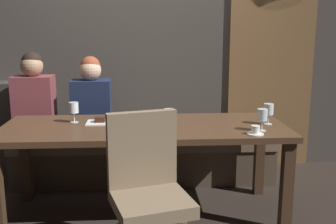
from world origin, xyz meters
name	(u,v)px	position (x,y,z in m)	size (l,w,h in m)	color
ground	(145,213)	(0.00, 0.00, 0.00)	(9.00, 9.00, 0.00)	black
back_wall_tiled	(143,26)	(0.00, 1.22, 1.50)	(6.00, 0.12, 3.00)	#423D38
arched_door	(272,39)	(1.35, 1.15, 1.36)	(0.90, 0.05, 2.55)	brown
dining_table	(144,136)	(0.00, 0.00, 0.65)	(2.20, 0.84, 0.74)	#412B1C
banquette_bench	(144,159)	(0.00, 0.70, 0.23)	(2.50, 0.44, 0.45)	#4A3C2E
chair_near_side	(147,183)	(0.02, -0.72, 0.56)	(0.54, 0.54, 0.98)	#4C3321
diner_redhead	(34,99)	(-1.01, 0.67, 0.84)	(0.36, 0.24, 0.82)	brown
diner_bearded	(91,100)	(-0.49, 0.69, 0.82)	(0.36, 0.24, 0.78)	#192342
wine_glass_center_front	(262,116)	(0.86, -0.22, 0.85)	(0.08, 0.08, 0.16)	silver
wine_glass_near_right	(169,116)	(0.18, -0.18, 0.85)	(0.08, 0.08, 0.16)	silver
wine_glass_far_right	(268,110)	(0.97, -0.02, 0.86)	(0.08, 0.08, 0.16)	silver
wine_glass_end_left	(73,109)	(-0.56, 0.14, 0.85)	(0.08, 0.08, 0.16)	silver
espresso_cup	(255,131)	(0.79, -0.32, 0.77)	(0.12, 0.12, 0.06)	white
dessert_plate	(99,121)	(-0.36, 0.10, 0.75)	(0.19, 0.19, 0.05)	white
fork_on_table	(116,122)	(-0.22, 0.12, 0.74)	(0.02, 0.17, 0.01)	silver
folded_napkin	(144,118)	(0.00, 0.26, 0.74)	(0.11, 0.10, 0.01)	silver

